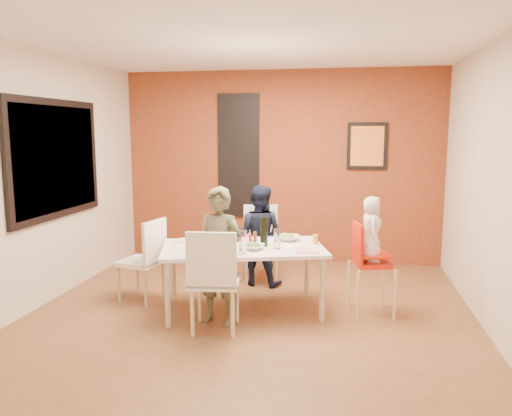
% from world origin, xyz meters
% --- Properties ---
extents(ground, '(4.50, 4.50, 0.00)m').
position_xyz_m(ground, '(0.00, 0.00, 0.00)').
color(ground, brown).
rests_on(ground, ground).
extents(ceiling, '(4.50, 4.50, 0.02)m').
position_xyz_m(ceiling, '(0.00, 0.00, 2.70)').
color(ceiling, white).
rests_on(ceiling, wall_back).
extents(wall_back, '(4.50, 0.02, 2.70)m').
position_xyz_m(wall_back, '(0.00, 2.25, 1.35)').
color(wall_back, beige).
rests_on(wall_back, ground).
extents(wall_front, '(4.50, 0.02, 2.70)m').
position_xyz_m(wall_front, '(0.00, -2.25, 1.35)').
color(wall_front, beige).
rests_on(wall_front, ground).
extents(wall_left, '(0.02, 4.50, 2.70)m').
position_xyz_m(wall_left, '(-2.25, 0.00, 1.35)').
color(wall_left, beige).
rests_on(wall_left, ground).
extents(wall_right, '(0.02, 4.50, 2.70)m').
position_xyz_m(wall_right, '(2.25, 0.00, 1.35)').
color(wall_right, beige).
rests_on(wall_right, ground).
extents(brick_accent_wall, '(4.50, 0.02, 2.70)m').
position_xyz_m(brick_accent_wall, '(0.00, 2.23, 1.35)').
color(brick_accent_wall, maroon).
rests_on(brick_accent_wall, ground).
extents(picture_window_frame, '(0.05, 1.70, 1.30)m').
position_xyz_m(picture_window_frame, '(-2.22, 0.20, 1.55)').
color(picture_window_frame, black).
rests_on(picture_window_frame, wall_left).
extents(picture_window_pane, '(0.02, 1.55, 1.15)m').
position_xyz_m(picture_window_pane, '(-2.21, 0.20, 1.55)').
color(picture_window_pane, black).
rests_on(picture_window_pane, wall_left).
extents(glassblock_strip, '(0.55, 0.03, 1.70)m').
position_xyz_m(glassblock_strip, '(-0.60, 2.21, 1.50)').
color(glassblock_strip, silver).
rests_on(glassblock_strip, wall_back).
extents(glassblock_surround, '(0.60, 0.03, 1.76)m').
position_xyz_m(glassblock_surround, '(-0.60, 2.21, 1.50)').
color(glassblock_surround, black).
rests_on(glassblock_surround, wall_back).
extents(art_print_frame, '(0.54, 0.03, 0.64)m').
position_xyz_m(art_print_frame, '(1.20, 2.21, 1.65)').
color(art_print_frame, black).
rests_on(art_print_frame, wall_back).
extents(art_print_canvas, '(0.44, 0.01, 0.54)m').
position_xyz_m(art_print_canvas, '(1.20, 2.19, 1.65)').
color(art_print_canvas, gold).
rests_on(art_print_canvas, wall_back).
extents(dining_table, '(1.82, 1.32, 0.68)m').
position_xyz_m(dining_table, '(-0.09, 0.07, 0.62)').
color(dining_table, white).
rests_on(dining_table, ground).
extents(chair_near, '(0.50, 0.50, 0.97)m').
position_xyz_m(chair_near, '(-0.24, -0.54, 0.54)').
color(chair_near, white).
rests_on(chair_near, ground).
extents(chair_far, '(0.51, 0.51, 0.93)m').
position_xyz_m(chair_far, '(-0.11, 1.24, 0.52)').
color(chair_far, white).
rests_on(chair_far, ground).
extents(chair_left, '(0.50, 0.50, 0.91)m').
position_xyz_m(chair_left, '(-1.19, 0.19, 0.51)').
color(chair_left, white).
rests_on(chair_left, ground).
extents(high_chair, '(0.48, 0.48, 0.95)m').
position_xyz_m(high_chair, '(1.17, 0.20, 0.57)').
color(high_chair, red).
rests_on(high_chair, ground).
extents(child_near, '(0.55, 0.42, 1.33)m').
position_xyz_m(child_near, '(-0.25, -0.30, 0.67)').
color(child_near, brown).
rests_on(child_near, ground).
extents(child_far, '(0.66, 0.55, 1.21)m').
position_xyz_m(child_far, '(-0.09, 1.00, 0.61)').
color(child_far, black).
rests_on(child_far, ground).
extents(toddler, '(0.24, 0.34, 0.65)m').
position_xyz_m(toddler, '(1.19, 0.21, 0.88)').
color(toddler, silver).
rests_on(toddler, high_chair).
extents(plate_near_left, '(0.24, 0.24, 0.01)m').
position_xyz_m(plate_near_left, '(-0.44, -0.43, 0.69)').
color(plate_near_left, white).
rests_on(plate_near_left, dining_table).
extents(plate_far_mid, '(0.24, 0.24, 0.01)m').
position_xyz_m(plate_far_mid, '(-0.11, 0.42, 0.69)').
color(plate_far_mid, silver).
rests_on(plate_far_mid, dining_table).
extents(plate_near_right, '(0.26, 0.26, 0.01)m').
position_xyz_m(plate_near_right, '(0.57, -0.00, 0.69)').
color(plate_near_right, white).
rests_on(plate_near_right, dining_table).
extents(plate_far_left, '(0.26, 0.26, 0.01)m').
position_xyz_m(plate_far_left, '(-0.76, 0.21, 0.69)').
color(plate_far_left, white).
rests_on(plate_far_left, dining_table).
extents(salad_bowl_a, '(0.28, 0.28, 0.05)m').
position_xyz_m(salad_bowl_a, '(0.03, -0.03, 0.71)').
color(salad_bowl_a, silver).
rests_on(salad_bowl_a, dining_table).
extents(salad_bowl_b, '(0.28, 0.28, 0.06)m').
position_xyz_m(salad_bowl_b, '(0.33, 0.44, 0.71)').
color(salad_bowl_b, silver).
rests_on(salad_bowl_b, dining_table).
extents(wine_bottle, '(0.08, 0.08, 0.30)m').
position_xyz_m(wine_bottle, '(0.11, 0.15, 0.83)').
color(wine_bottle, black).
rests_on(wine_bottle, dining_table).
extents(wine_glass_a, '(0.08, 0.08, 0.22)m').
position_xyz_m(wine_glass_a, '(-0.04, -0.20, 0.79)').
color(wine_glass_a, white).
rests_on(wine_glass_a, dining_table).
extents(wine_glass_b, '(0.07, 0.07, 0.20)m').
position_xyz_m(wine_glass_b, '(0.26, 0.06, 0.78)').
color(wine_glass_b, silver).
rests_on(wine_glass_b, dining_table).
extents(paper_towel_roll, '(0.12, 0.12, 0.28)m').
position_xyz_m(paper_towel_roll, '(-0.30, -0.07, 0.82)').
color(paper_towel_roll, silver).
rests_on(paper_towel_roll, dining_table).
extents(condiment_red, '(0.03, 0.03, 0.13)m').
position_xyz_m(condiment_red, '(-0.02, 0.09, 0.75)').
color(condiment_red, red).
rests_on(condiment_red, dining_table).
extents(condiment_green, '(0.03, 0.03, 0.12)m').
position_xyz_m(condiment_green, '(0.11, 0.14, 0.74)').
color(condiment_green, '#3C7C29').
rests_on(condiment_green, dining_table).
extents(condiment_brown, '(0.04, 0.04, 0.14)m').
position_xyz_m(condiment_brown, '(0.02, 0.14, 0.75)').
color(condiment_brown, brown).
rests_on(condiment_brown, dining_table).
extents(sippy_cup, '(0.06, 0.06, 0.10)m').
position_xyz_m(sippy_cup, '(0.63, 0.31, 0.73)').
color(sippy_cup, orange).
rests_on(sippy_cup, dining_table).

